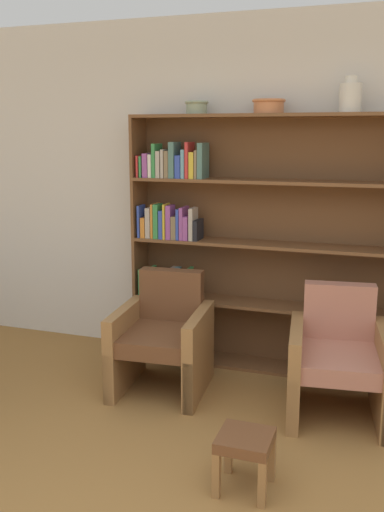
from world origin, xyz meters
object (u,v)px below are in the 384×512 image
bookshelf (242,244)px  footstool (245,447)px  bowl_slate (269,105)px  armchair_cushioned (338,359)px  vase_tall (350,97)px  armchair_leather (163,338)px  bowl_brass (197,107)px

bookshelf → footstool: (0.44, -1.65, -0.75)m
bowl_slate → armchair_cushioned: 1.89m
vase_tall → armchair_leather: bearing=-153.1°
bowl_slate → armchair_leather: size_ratio=0.29×
armchair_leather → bowl_brass: bearing=-99.9°
bowl_slate → footstool: size_ratio=0.79×
bowl_brass → footstool: bearing=-63.5°
vase_tall → armchair_cushioned: 1.82m
armchair_leather → footstool: (0.87, -1.02, -0.14)m
armchair_cushioned → footstool: (-0.38, -1.02, -0.14)m
bowl_slate → footstool: bowl_slate is taller
bookshelf → vase_tall: bearing=-1.6°
bowl_brass → bookshelf: bearing=3.3°
bowl_brass → vase_tall: vase_tall is taller
bookshelf → armchair_cushioned: bearing=-37.1°
vase_tall → bowl_slate: bearing=-180.0°
armchair_leather → footstool: 1.35m
bowl_brass → armchair_leather: (-0.05, -0.60, -1.67)m
bookshelf → bowl_slate: size_ratio=8.82×
vase_tall → footstool: (-0.33, -1.63, -1.86)m
bookshelf → footstool: size_ratio=6.97×
bowl_brass → bowl_slate: bowl_slate is taller
bowl_brass → bowl_slate: 0.56m
bookshelf → footstool: bearing=-75.0°
bookshelf → vase_tall: vase_tall is taller
armchair_cushioned → bookshelf: bearing=-44.4°
bookshelf → bowl_brass: (-0.37, -0.02, 1.05)m
vase_tall → armchair_leather: (-1.19, -0.60, -1.72)m
bookshelf → armchair_cushioned: bookshelf is taller
vase_tall → armchair_cushioned: bearing=-84.4°
bookshelf → armchair_leather: bookshelf is taller
bookshelf → armchair_cushioned: (0.83, -0.63, -0.61)m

